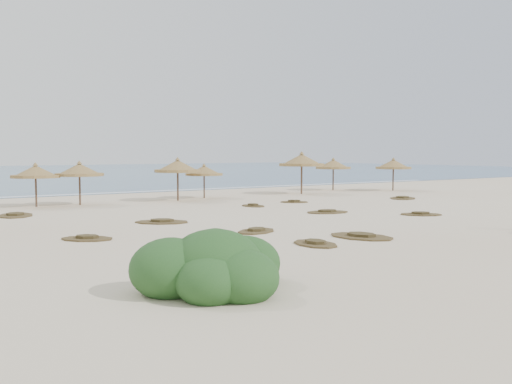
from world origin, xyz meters
TOP-DOWN VIEW (x-y plane):
  - ground at (0.00, 0.00)m, footprint 160.00×160.00m
  - foam_line at (0.00, 26.00)m, footprint 70.00×0.60m
  - palapa_1 at (-5.52, 17.48)m, footprint 2.91×2.91m
  - palapa_2 at (-7.97, 17.70)m, footprint 3.41×3.41m
  - palapa_3 at (3.09, 17.76)m, footprint 3.05×3.05m
  - palapa_4 at (0.65, 16.87)m, footprint 3.10×3.10m
  - palapa_5 at (11.16, 17.16)m, footprint 4.08×4.08m
  - palapa_6 at (15.97, 18.96)m, footprint 3.81×3.81m
  - palapa_7 at (19.71, 15.82)m, footprint 3.72×3.72m
  - bush at (-9.53, -5.38)m, footprint 3.68×3.24m
  - scrub_0 at (-9.48, 3.85)m, footprint 2.25×2.23m
  - scrub_1 at (-5.14, 6.86)m, footprint 2.87×2.71m
  - scrub_2 at (-3.33, 2.02)m, footprint 2.30×2.00m
  - scrub_3 at (3.77, 5.85)m, footprint 2.57×2.00m
  - scrub_4 at (6.92, 2.39)m, footprint 2.44×2.34m
  - scrub_5 at (14.00, 9.77)m, footprint 3.09×2.92m
  - scrub_6 at (-9.98, 13.37)m, footprint 2.20×2.85m
  - scrub_7 at (2.54, 10.93)m, footprint 1.14×1.71m
  - scrub_9 at (-0.94, -1.36)m, footprint 2.21×2.84m
  - scrub_10 at (6.11, 11.63)m, footprint 2.07×1.96m
  - scrub_11 at (-3.42, -1.68)m, footprint 1.47×2.07m

SIDE VIEW (x-z plane):
  - ground at x=0.00m, z-range 0.00..0.00m
  - foam_line at x=0.00m, z-range 0.00..0.01m
  - scrub_2 at x=-3.33m, z-range -0.03..0.13m
  - scrub_4 at x=6.92m, z-range -0.03..0.13m
  - scrub_1 at x=-5.14m, z-range -0.03..0.13m
  - scrub_6 at x=-9.98m, z-range -0.03..0.13m
  - scrub_7 at x=2.54m, z-range -0.03..0.13m
  - scrub_9 at x=-0.94m, z-range -0.03..0.13m
  - scrub_0 at x=-9.48m, z-range -0.03..0.13m
  - scrub_3 at x=3.77m, z-range -0.03..0.13m
  - scrub_5 at x=14.00m, z-range -0.03..0.13m
  - scrub_10 at x=6.11m, z-range -0.03..0.13m
  - scrub_11 at x=-3.42m, z-range -0.03..0.13m
  - bush at x=-9.53m, z-range -0.28..1.36m
  - palapa_3 at x=3.09m, z-range 0.66..3.05m
  - palapa_2 at x=-7.97m, z-range 0.71..3.28m
  - palapa_1 at x=-5.52m, z-range 0.73..3.39m
  - palapa_6 at x=15.97m, z-range 0.75..3.46m
  - palapa_7 at x=19.71m, z-range 0.75..3.49m
  - palapa_4 at x=0.65m, z-range 0.78..3.62m
  - palapa_5 at x=11.16m, z-range 0.89..4.12m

